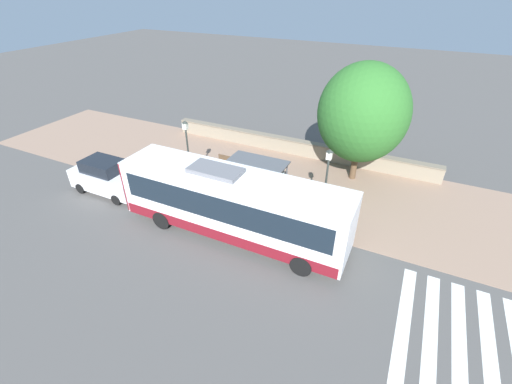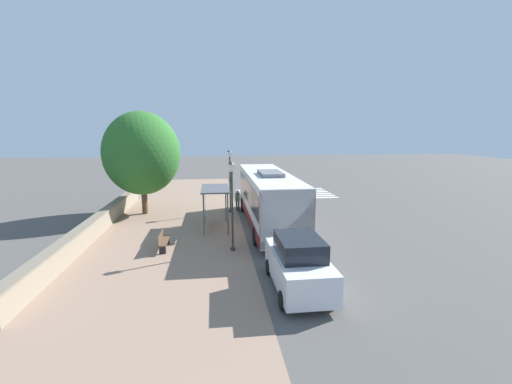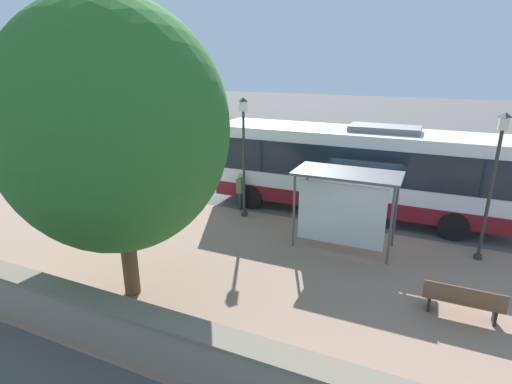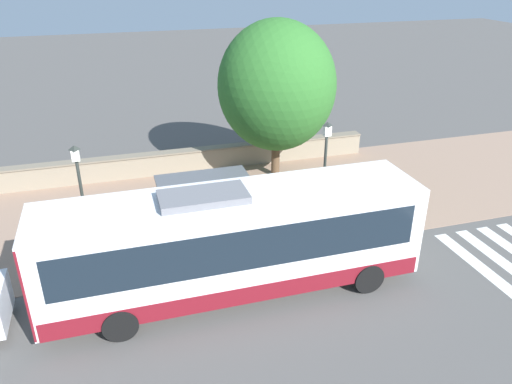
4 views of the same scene
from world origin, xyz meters
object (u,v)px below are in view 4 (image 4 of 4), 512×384
Objects in this scene: bus at (233,241)px; bench at (108,210)px; pedestrian at (339,223)px; street_lamp_near at (324,173)px; bus_shelter at (203,188)px; shade_tree at (277,86)px; street_lamp_far at (83,200)px.

bench is at bearing -148.56° from bus.
bus is 4.75m from pedestrian.
bus is 4.58m from street_lamp_near.
bus_shelter is at bearing -106.99° from street_lamp_near.
shade_tree reaches higher than bus.
bench is 0.38× the size of street_lamp_near.
bench is (-6.01, -3.67, -1.38)m from bus.
street_lamp_near reaches higher than bus.
pedestrian is at bearing 110.26° from bus.
street_lamp_far is at bearing -120.22° from bus.
bus is 5.02m from street_lamp_far.
bus_shelter is (-3.46, -0.23, 0.26)m from bus.
bus_shelter is at bearing 103.40° from street_lamp_far.
shade_tree is (-6.19, 0.30, 1.66)m from street_lamp_near.
street_lamp_far is 0.62× the size of shade_tree.
street_lamp_far is 10.49m from shade_tree.
bus is at bearing -60.92° from street_lamp_near.
street_lamp_far is (-0.88, -8.65, 1.77)m from pedestrian.
shade_tree is (-2.37, 7.91, 3.91)m from bench.
bus_shelter is 0.73× the size of street_lamp_far.
pedestrian is (-1.61, 4.37, -0.95)m from bus.
street_lamp_near is 1.02× the size of street_lamp_far.
street_lamp_far reaches higher than bench.
street_lamp_far is at bearing -95.81° from pedestrian.
bus reaches higher than pedestrian.
street_lamp_far is at bearing -9.79° from bench.
street_lamp_near is at bearing 87.86° from street_lamp_far.
shade_tree reaches higher than street_lamp_near.
bus is 7.18m from bench.
bench is (-4.40, -8.05, -0.43)m from pedestrian.
shade_tree is (-8.38, 4.24, 2.53)m from bus.
pedestrian is 0.35× the size of street_lamp_far.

